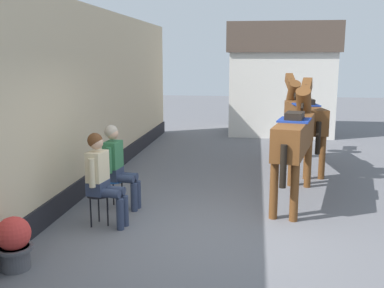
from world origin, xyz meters
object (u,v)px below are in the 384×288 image
saddled_horse_near (296,134)px  seated_visitor_near (102,175)px  saddled_horse_far (303,116)px  seated_visitor_far (117,162)px  flower_planter_near (14,242)px

saddled_horse_near → seated_visitor_near: bearing=-149.6°
saddled_horse_near → saddled_horse_far: (0.36, 2.51, 0.00)m
seated_visitor_near → saddled_horse_near: (2.88, 1.69, 0.38)m
seated_visitor_near → seated_visitor_far: (-0.02, 0.80, 0.00)m
seated_visitor_far → saddled_horse_near: 3.06m
seated_visitor_near → seated_visitor_far: 0.80m
saddled_horse_near → saddled_horse_far: 2.54m
saddled_horse_far → flower_planter_near: bearing=-123.8°
seated_visitor_near → saddled_horse_near: saddled_horse_near is taller
seated_visitor_near → saddled_horse_far: saddled_horse_far is taller
seated_visitor_near → saddled_horse_far: (3.25, 4.20, 0.38)m
seated_visitor_far → saddled_horse_near: bearing=17.1°
flower_planter_near → saddled_horse_far: bearing=56.2°
seated_visitor_far → saddled_horse_near: saddled_horse_near is taller
seated_visitor_near → flower_planter_near: (-0.56, -1.50, -0.44)m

